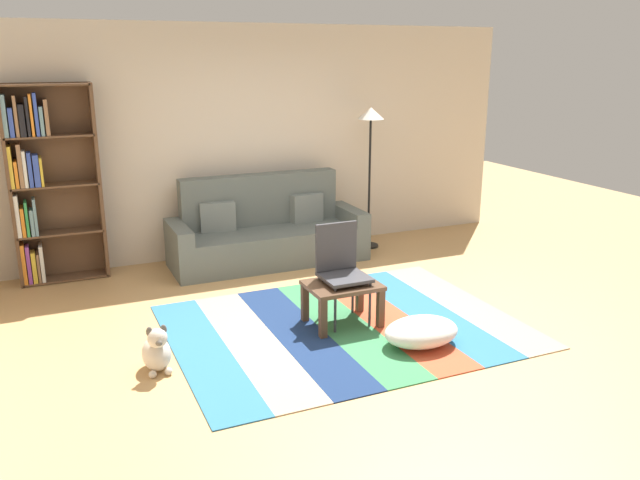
# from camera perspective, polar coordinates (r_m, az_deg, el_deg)

# --- Properties ---
(ground_plane) EXTENTS (14.00, 14.00, 0.00)m
(ground_plane) POSITION_cam_1_polar(r_m,az_deg,el_deg) (5.92, 2.14, -7.33)
(ground_plane) COLOR tan
(back_wall) EXTENTS (6.80, 0.10, 2.70)m
(back_wall) POSITION_cam_1_polar(r_m,az_deg,el_deg) (7.87, -5.97, 8.70)
(back_wall) COLOR beige
(back_wall) RESTS_ON ground_plane
(rug) EXTENTS (3.03, 2.33, 0.01)m
(rug) POSITION_cam_1_polar(r_m,az_deg,el_deg) (5.84, 2.18, -7.63)
(rug) COLOR teal
(rug) RESTS_ON ground_plane
(couch) EXTENTS (2.26, 0.80, 1.00)m
(couch) POSITION_cam_1_polar(r_m,az_deg,el_deg) (7.57, -4.74, 0.60)
(couch) COLOR #59605B
(couch) RESTS_ON ground_plane
(bookshelf) EXTENTS (0.90, 0.28, 2.08)m
(bookshelf) POSITION_cam_1_polar(r_m,az_deg,el_deg) (7.30, -23.30, 4.74)
(bookshelf) COLOR brown
(bookshelf) RESTS_ON ground_plane
(coffee_table) EXTENTS (0.64, 0.48, 0.38)m
(coffee_table) POSITION_cam_1_polar(r_m,az_deg,el_deg) (5.77, 1.99, -4.58)
(coffee_table) COLOR #513826
(coffee_table) RESTS_ON rug
(pouf) EXTENTS (0.65, 0.47, 0.23)m
(pouf) POSITION_cam_1_polar(r_m,az_deg,el_deg) (5.50, 8.95, -8.02)
(pouf) COLOR white
(pouf) RESTS_ON rug
(dog) EXTENTS (0.22, 0.35, 0.40)m
(dog) POSITION_cam_1_polar(r_m,az_deg,el_deg) (5.18, -14.24, -9.51)
(dog) COLOR beige
(dog) RESTS_ON ground_plane
(standing_lamp) EXTENTS (0.32, 0.32, 1.74)m
(standing_lamp) POSITION_cam_1_polar(r_m,az_deg,el_deg) (7.93, 4.49, 9.54)
(standing_lamp) COLOR black
(standing_lamp) RESTS_ON ground_plane
(tv_remote) EXTENTS (0.10, 0.15, 0.02)m
(tv_remote) POSITION_cam_1_polar(r_m,az_deg,el_deg) (5.74, 0.86, -3.76)
(tv_remote) COLOR black
(tv_remote) RESTS_ON coffee_table
(folding_chair) EXTENTS (0.40, 0.40, 0.90)m
(folding_chair) POSITION_cam_1_polar(r_m,az_deg,el_deg) (5.80, 1.82, -2.18)
(folding_chair) COLOR #38383D
(folding_chair) RESTS_ON ground_plane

